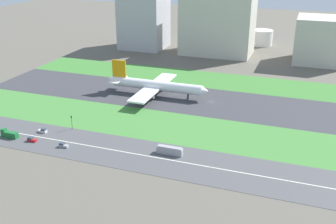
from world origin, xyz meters
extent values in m
plane|color=#5B564C|center=(0.00, 0.00, 0.00)|extent=(800.00, 800.00, 0.00)
cube|color=#38383D|center=(0.00, 0.00, 0.05)|extent=(280.00, 46.00, 0.10)
cube|color=#3D7A33|center=(0.00, 41.00, 0.05)|extent=(280.00, 36.00, 0.10)
cube|color=#427F38|center=(0.00, -41.00, 0.05)|extent=(280.00, 36.00, 0.10)
cube|color=#4C4C4F|center=(0.00, -73.00, 0.05)|extent=(280.00, 28.00, 0.10)
cube|color=silver|center=(0.00, -73.00, 0.11)|extent=(266.00, 0.50, 0.01)
cylinder|color=white|center=(-33.59, 0.00, 6.30)|extent=(56.00, 6.00, 6.00)
cone|color=white|center=(-3.59, 0.00, 6.30)|extent=(4.00, 5.70, 5.70)
cone|color=white|center=(-64.09, 0.00, 7.10)|extent=(5.00, 5.40, 5.40)
cube|color=orange|center=(-58.59, 0.00, 14.30)|extent=(9.00, 0.80, 11.00)
cube|color=white|center=(-59.59, 0.00, 7.30)|extent=(6.00, 16.00, 0.60)
cube|color=white|center=(-35.59, 15.00, 5.10)|extent=(10.00, 26.00, 1.00)
cylinder|color=gray|center=(-34.59, 9.00, 2.90)|extent=(5.00, 3.20, 3.20)
cube|color=white|center=(-35.59, -15.00, 5.10)|extent=(10.00, 26.00, 1.00)
cylinder|color=gray|center=(-34.59, -9.00, 2.90)|extent=(5.00, 3.20, 3.20)
cylinder|color=black|center=(-13.99, 0.00, 1.70)|extent=(1.00, 1.00, 3.20)
cylinder|color=black|center=(-37.59, 3.50, 1.70)|extent=(1.00, 1.00, 3.20)
cylinder|color=black|center=(-37.59, -3.50, 1.70)|extent=(1.00, 1.00, 3.20)
cube|color=#99999E|center=(-1.36, -68.00, 1.60)|extent=(11.60, 2.50, 3.00)
cube|color=#99999E|center=(-1.26, -68.00, 3.35)|extent=(10.80, 2.30, 0.50)
cube|color=silver|center=(-67.22, -68.00, 0.65)|extent=(4.40, 1.80, 1.10)
cube|color=#333D4C|center=(-66.42, -68.00, 1.65)|extent=(2.20, 1.66, 0.90)
cube|color=#99999E|center=(-48.55, -78.00, 0.65)|extent=(4.40, 1.80, 1.10)
cube|color=#333D4C|center=(-49.35, -78.00, 1.65)|extent=(2.20, 1.66, 0.90)
cube|color=#19662D|center=(-78.23, -78.00, 1.50)|extent=(8.40, 2.50, 2.80)
cube|color=#19662D|center=(-81.43, -78.00, 3.50)|extent=(2.00, 2.30, 1.20)
cube|color=#B2191E|center=(-65.66, -78.00, 0.65)|extent=(4.40, 1.80, 1.10)
cube|color=#333D4C|center=(-66.46, -78.00, 1.65)|extent=(2.20, 1.66, 0.90)
cylinder|color=#4C4C51|center=(-55.42, -60.00, 3.10)|extent=(0.24, 0.24, 6.00)
cube|color=black|center=(-55.42, -60.00, 6.70)|extent=(0.36, 0.36, 1.20)
sphere|color=#19D826|center=(-55.42, -60.20, 7.00)|extent=(0.24, 0.24, 0.24)
cube|color=#B2B2B7|center=(-90.00, 114.00, 23.20)|extent=(37.38, 35.12, 46.40)
cube|color=beige|center=(-23.82, 114.00, 24.94)|extent=(57.91, 35.67, 49.89)
cube|color=beige|center=(57.42, 114.00, 17.39)|extent=(37.26, 37.20, 34.78)
cylinder|color=silver|center=(7.97, 159.00, 6.93)|extent=(19.07, 19.07, 13.87)
camera|label=1|loc=(50.16, -213.58, 83.59)|focal=42.82mm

